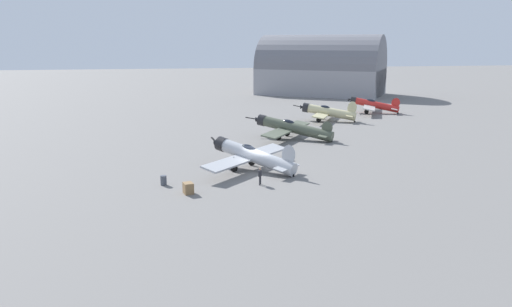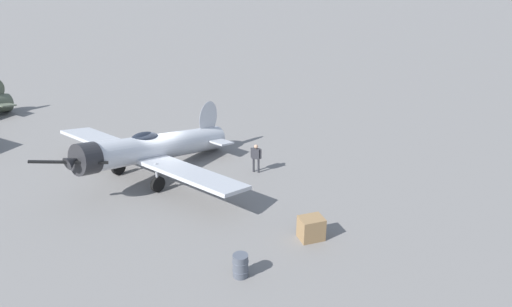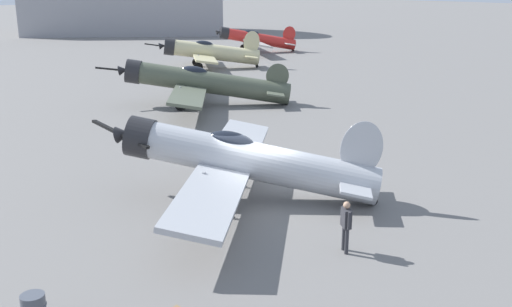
% 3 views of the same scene
% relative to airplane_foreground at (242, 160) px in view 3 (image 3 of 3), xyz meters
% --- Properties ---
extents(ground_plane, '(400.00, 400.00, 0.00)m').
position_rel_airplane_foreground_xyz_m(ground_plane, '(0.37, -0.36, -1.55)').
color(ground_plane, slate).
extents(airplane_foreground, '(10.32, 10.50, 3.24)m').
position_rel_airplane_foreground_xyz_m(airplane_foreground, '(0.00, 0.00, 0.00)').
color(airplane_foreground, '#B7BABF').
rests_on(airplane_foreground, ground_plane).
extents(airplane_mid_apron, '(11.04, 11.89, 3.06)m').
position_rel_airplane_foreground_xyz_m(airplane_mid_apron, '(8.28, 15.58, -0.03)').
color(airplane_mid_apron, '#4C5442').
rests_on(airplane_mid_apron, ground_plane).
extents(airplane_far_line, '(9.73, 10.27, 3.51)m').
position_rel_airplane_foreground_xyz_m(airplane_far_line, '(17.90, 29.52, 0.01)').
color(airplane_far_line, beige).
rests_on(airplane_far_line, ground_plane).
extents(airplane_outer_stand, '(9.40, 12.36, 3.00)m').
position_rel_airplane_foreground_xyz_m(airplane_outer_stand, '(29.16, 37.10, 0.02)').
color(airplane_outer_stand, red).
rests_on(airplane_outer_stand, ground_plane).
extents(ground_crew_mechanic, '(0.40, 0.56, 1.61)m').
position_rel_airplane_foreground_xyz_m(ground_crew_mechanic, '(-0.21, -5.48, -0.57)').
color(ground_crew_mechanic, '#2D2D33').
rests_on(ground_crew_mechanic, ground_plane).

